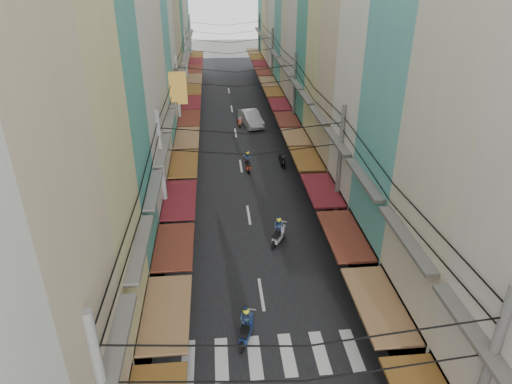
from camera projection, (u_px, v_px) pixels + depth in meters
ground at (257, 270)px, 24.62m from camera, size 160.00×160.00×0.00m
road at (237, 140)px, 42.35m from camera, size 10.00×80.00×0.02m
sidewalk_left at (166, 142)px, 41.80m from camera, size 3.00×80.00×0.06m
sidewalk_right at (306, 138)px, 42.88m from camera, size 3.00×80.00×0.06m
crosswalk at (271, 356)px, 19.29m from camera, size 7.55×2.40×0.01m
building_row_left at (132, 37)px, 34.20m from camera, size 7.80×67.67×23.70m
building_row_right at (338, 39)px, 35.58m from camera, size 7.80×68.98×22.59m
utility_poles at (239, 82)px, 34.93m from camera, size 10.20×66.13×8.20m
white_car at (251, 125)px, 46.12m from camera, size 5.56×3.05×1.85m
bicycle at (391, 281)px, 23.78m from camera, size 1.55×0.61×1.06m
moving_scooters at (239, 212)px, 29.18m from camera, size 7.55×30.90×1.90m
parked_scooters at (376, 320)px, 20.53m from camera, size 12.78×12.92×1.01m
pedestrians at (189, 242)px, 25.25m from camera, size 12.49×21.09×2.21m
market_umbrella at (423, 271)px, 20.72m from camera, size 2.50×2.50×2.64m
traffic_sign at (343, 223)px, 24.93m from camera, size 0.10×0.64×2.93m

